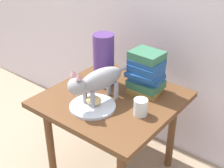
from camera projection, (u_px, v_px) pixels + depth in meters
side_table at (112, 108)px, 1.69m from camera, size 0.69×0.67×0.53m
plate at (93, 106)px, 1.56m from camera, size 0.24×0.24×0.01m
bread_roll at (94, 100)px, 1.55m from camera, size 0.10×0.09×0.05m
cat at (97, 81)px, 1.53m from camera, size 0.14×0.47×0.23m
book_stack at (146, 73)px, 1.65m from camera, size 0.20×0.18×0.24m
green_vase at (104, 60)px, 1.72m from camera, size 0.12×0.12×0.30m
candle_jar at (140, 108)px, 1.49m from camera, size 0.07×0.07×0.08m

